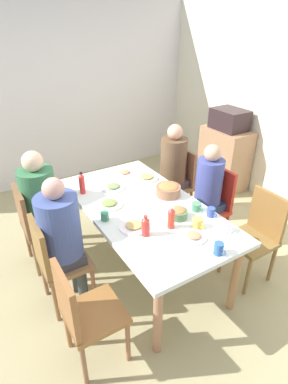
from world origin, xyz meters
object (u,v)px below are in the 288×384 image
person_0 (41,199)px  person_2 (207,189)px  chair_3 (178,181)px  plate_5 (125,173)px  cup_5 (211,212)px  chair_4 (55,259)px  bottle_2 (171,218)px  cup_1 (197,207)px  chair_1 (83,312)px  side_cabinet (224,158)px  chair_2 (212,203)px  microwave (229,119)px  cup_3 (198,223)px  dining_table (144,213)px  plate_1 (147,177)px  plate_0 (113,187)px  chair_5 (257,232)px  cup_0 (225,227)px  person_4 (62,233)px  cup_4 (219,249)px  person_3 (173,165)px  cup_2 (105,216)px  plate_2 (194,236)px  bowl_0 (168,190)px  bottle_0 (82,184)px  plate_3 (134,226)px  bottle_1 (146,226)px  bowl_1 (178,213)px  chair_0 (36,223)px

person_0 → person_2: bearing=68.3°
chair_3 → plate_5: size_ratio=4.48×
cup_5 → chair_4: bearing=-109.2°
person_2 → bottle_2: 0.88m
cup_1 → chair_1: bearing=-75.7°
person_0 → side_cabinet: bearing=96.5°
chair_2 → microwave: bearing=130.4°
cup_3 → microwave: (-1.45, 1.77, 0.25)m
person_0 → plate_5: size_ratio=6.22×
person_2 → cup_1: person_2 is taller
dining_table → plate_1: plate_1 is taller
dining_table → plate_0: 0.48m
chair_5 → cup_0: (0.05, -0.51, 0.28)m
person_4 → cup_4: size_ratio=11.62×
person_0 → chair_1: size_ratio=1.39×
person_3 → cup_3: size_ratio=9.98×
chair_4 → plate_5: size_ratio=4.48×
chair_4 → microwave: bearing=108.2°
chair_2 → cup_5: 0.70m
person_4 → cup_2: size_ratio=11.78×
plate_1 → plate_2: 1.11m
chair_5 → bottle_2: 0.95m
bowl_0 → bottle_0: (-0.47, -0.70, 0.05)m
cup_2 → cup_3: bearing=50.8°
microwave → cup_3: bearing=-50.6°
person_0 → chair_2: person_0 is taller
chair_1 → plate_3: size_ratio=3.53×
cup_3 → bottle_1: size_ratio=0.68×
chair_1 → side_cabinet: same height
person_3 → plate_1: (0.16, -0.46, 0.03)m
dining_table → cup_1: bearing=50.1°
chair_4 → cup_4: chair_4 is taller
chair_3 → bottle_0: bearing=-85.6°
chair_2 → cup_1: bearing=-58.6°
cup_4 → plate_2: bearing=-172.3°
chair_5 → cup_5: size_ratio=8.49×
plate_1 → plate_3: 0.91m
person_2 → plate_3: (0.24, -1.03, 0.06)m
person_2 → side_cabinet: size_ratio=1.33×
chair_5 → bowl_1: chair_5 is taller
cup_1 → chair_3: bearing=151.6°
plate_0 → bottle_1: bearing=-8.8°
chair_0 → chair_1: same height
chair_5 → microwave: (-1.56, 1.10, 0.53)m
bowl_1 → bottle_1: 0.38m
chair_0 → chair_3: same height
chair_5 → cup_4: chair_5 is taller
plate_1 → side_cabinet: bearing=105.8°
dining_table → cup_5: cup_5 is taller
plate_3 → side_cabinet: size_ratio=0.28×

